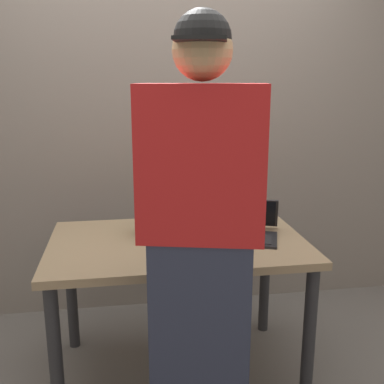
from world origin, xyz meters
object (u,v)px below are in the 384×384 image
at_px(beer_bottle_amber, 169,217).
at_px(person_figure, 201,255).
at_px(coffee_mug, 190,241).
at_px(beer_bottle_dark, 142,211).
at_px(laptop, 245,228).
at_px(beer_bottle_brown, 151,221).
at_px(beer_bottle_green, 164,211).

distance_m(beer_bottle_amber, person_figure, 0.63).
height_order(beer_bottle_amber, person_figure, person_figure).
relative_size(person_figure, coffee_mug, 14.39).
distance_m(beer_bottle_dark, person_figure, 0.74).
xyz_separation_m(laptop, beer_bottle_dark, (-0.53, 0.13, 0.08)).
bearing_deg(person_figure, coffee_mug, 87.60).
bearing_deg(coffee_mug, beer_bottle_brown, 131.87).
bearing_deg(laptop, beer_bottle_dark, 166.57).
bearing_deg(coffee_mug, beer_bottle_dark, 125.06).
bearing_deg(laptop, person_figure, -120.25).
height_order(laptop, person_figure, person_figure).
distance_m(laptop, beer_bottle_dark, 0.55).
relative_size(beer_bottle_amber, person_figure, 0.16).
relative_size(beer_bottle_brown, coffee_mug, 2.20).
relative_size(beer_bottle_brown, beer_bottle_amber, 0.98).
relative_size(laptop, person_figure, 0.24).
distance_m(beer_bottle_green, coffee_mug, 0.33).
bearing_deg(beer_bottle_green, person_figure, -84.00).
relative_size(beer_bottle_amber, coffee_mug, 2.23).
distance_m(beer_bottle_brown, beer_bottle_amber, 0.10).
distance_m(beer_bottle_amber, coffee_mug, 0.24).
distance_m(beer_bottle_brown, beer_bottle_green, 0.14).
bearing_deg(laptop, beer_bottle_amber, 173.14).
bearing_deg(beer_bottle_dark, beer_bottle_amber, -30.62).
distance_m(laptop, coffee_mug, 0.37).
relative_size(laptop, beer_bottle_brown, 1.55).
height_order(laptop, beer_bottle_brown, beer_bottle_brown).
height_order(laptop, beer_bottle_green, beer_bottle_green).
bearing_deg(beer_bottle_green, laptop, -18.10).
xyz_separation_m(beer_bottle_amber, beer_bottle_green, (-0.02, 0.09, 0.01)).
distance_m(beer_bottle_brown, coffee_mug, 0.26).
xyz_separation_m(beer_bottle_brown, beer_bottle_amber, (0.09, 0.03, 0.00)).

